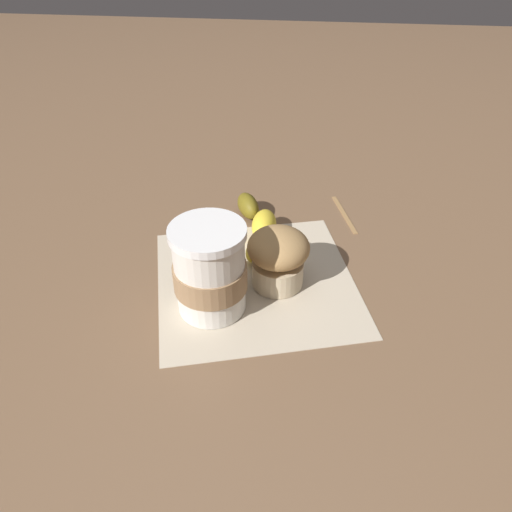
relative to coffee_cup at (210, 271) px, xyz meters
The scene contains 6 objects.
ground_plane 0.09m from the coffee_cup, 42.36° to the right, with size 3.00×3.00×0.00m, color brown.
paper_napkin 0.09m from the coffee_cup, 42.36° to the right, with size 0.26×0.26×0.00m, color beige.
coffee_cup is the anchor object (origin of this frame).
muffin 0.10m from the coffee_cup, 54.23° to the right, with size 0.08×0.08×0.08m.
banana 0.17m from the coffee_cup, 13.26° to the right, with size 0.17×0.08×0.04m.
wooden_stirrer 0.29m from the coffee_cup, 36.13° to the right, with size 0.11×0.01×0.00m, color #9E7547.
Camera 1 is at (-0.50, -0.06, 0.43)m, focal length 35.00 mm.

